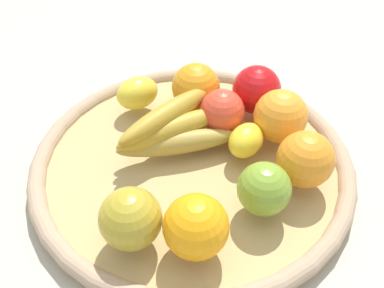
# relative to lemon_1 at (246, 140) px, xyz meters

# --- Properties ---
(ground_plane) EXTENTS (2.40, 2.40, 0.00)m
(ground_plane) POSITION_rel_lemon_1_xyz_m (-0.03, 0.07, -0.05)
(ground_plane) COLOR #B6AF9B
(ground_plane) RESTS_ON ground
(basket) EXTENTS (0.46, 0.46, 0.03)m
(basket) POSITION_rel_lemon_1_xyz_m (-0.03, 0.07, -0.04)
(basket) COLOR tan
(basket) RESTS_ON ground_plane
(lemon_1) EXTENTS (0.07, 0.06, 0.04)m
(lemon_1) POSITION_rel_lemon_1_xyz_m (0.00, 0.00, 0.00)
(lemon_1) COLOR yellow
(lemon_1) RESTS_ON basket
(orange_0) EXTENTS (0.10, 0.10, 0.07)m
(orange_0) POSITION_rel_lemon_1_xyz_m (-0.03, -0.08, 0.01)
(orange_0) COLOR orange
(orange_0) RESTS_ON basket
(banana_bunch) EXTENTS (0.17, 0.17, 0.06)m
(banana_bunch) POSITION_rel_lemon_1_xyz_m (-0.02, 0.10, 0.01)
(banana_bunch) COLOR #AA8D3A
(banana_bunch) RESTS_ON basket
(apple_3) EXTENTS (0.08, 0.08, 0.07)m
(apple_3) POSITION_rel_lemon_1_xyz_m (-0.09, -0.04, 0.01)
(apple_3) COLOR olive
(apple_3) RESTS_ON basket
(orange_1) EXTENTS (0.10, 0.10, 0.07)m
(orange_1) POSITION_rel_lemon_1_xyz_m (-0.17, 0.02, 0.02)
(orange_1) COLOR orange
(orange_1) RESTS_ON basket
(orange_3) EXTENTS (0.11, 0.11, 0.08)m
(orange_3) POSITION_rel_lemon_1_xyz_m (0.08, 0.10, 0.02)
(orange_3) COLOR orange
(orange_3) RESTS_ON basket
(orange_2) EXTENTS (0.11, 0.11, 0.08)m
(orange_2) POSITION_rel_lemon_1_xyz_m (0.05, -0.04, 0.02)
(orange_2) COLOR orange
(orange_2) RESTS_ON basket
(apple_0) EXTENTS (0.10, 0.10, 0.08)m
(apple_0) POSITION_rel_lemon_1_xyz_m (0.10, 0.01, 0.02)
(apple_0) COLOR red
(apple_0) RESTS_ON basket
(apple_2) EXTENTS (0.10, 0.10, 0.07)m
(apple_2) POSITION_rel_lemon_1_xyz_m (-0.18, 0.09, 0.01)
(apple_2) COLOR #AE9728
(apple_2) RESTS_ON basket
(lemon_0) EXTENTS (0.08, 0.08, 0.05)m
(lemon_0) POSITION_rel_lemon_1_xyz_m (0.05, 0.19, 0.00)
(lemon_0) COLOR yellow
(lemon_0) RESTS_ON basket
(apple_1) EXTENTS (0.09, 0.09, 0.07)m
(apple_1) POSITION_rel_lemon_1_xyz_m (0.04, 0.05, 0.01)
(apple_1) COLOR #DE442D
(apple_1) RESTS_ON basket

